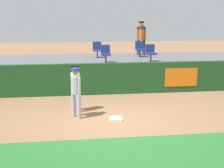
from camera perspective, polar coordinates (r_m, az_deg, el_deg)
ground_plane at (r=9.84m, az=1.03°, el=-7.21°), size 60.00×60.00×0.00m
grass_foreground_strip at (r=7.39m, az=4.09°, el=-14.39°), size 18.00×2.80×0.01m
first_base at (r=9.98m, az=0.72°, el=-6.67°), size 0.40×0.40×0.08m
player_fielder_home at (r=10.69m, az=-6.97°, el=-0.18°), size 0.42×0.51×1.70m
player_runner_visitor at (r=10.04m, az=-6.93°, el=-1.01°), size 0.45×0.45×1.70m
field_wall at (r=13.05m, az=-1.09°, el=1.03°), size 18.00×0.26×1.38m
bleacher_platform at (r=15.58m, az=-2.15°, el=2.61°), size 18.00×4.80×1.18m
seat_front_center at (r=14.31m, az=-1.23°, el=6.00°), size 0.45×0.44×0.84m
seat_front_right at (r=14.70m, az=7.39°, el=6.08°), size 0.45×0.44×0.84m
seat_back_center at (r=16.07m, az=-2.85°, el=6.76°), size 0.46×0.44×0.84m
seat_back_right at (r=16.41m, az=5.37°, el=6.86°), size 0.48×0.44×0.84m
spectator_hooded at (r=17.52m, az=5.58°, el=9.28°), size 0.53×0.40×1.89m
spectator_capped at (r=17.04m, az=5.68°, el=8.86°), size 0.48×0.35×1.73m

